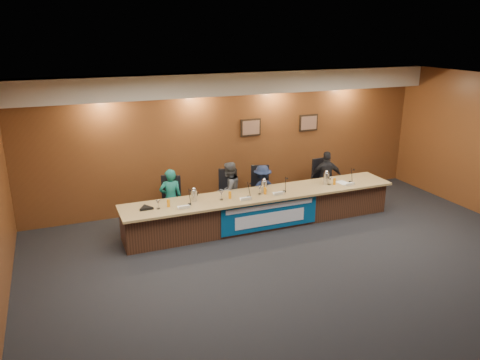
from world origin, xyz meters
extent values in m
plane|color=black|center=(0.00, 0.00, 0.00)|extent=(10.00, 10.00, 0.00)
cube|color=silver|center=(0.00, 0.00, 3.20)|extent=(10.00, 8.00, 0.04)
cube|color=#5C3117|center=(0.00, 4.00, 1.60)|extent=(10.00, 0.04, 3.20)
cube|color=beige|center=(0.00, 3.75, 2.95)|extent=(10.00, 0.50, 0.50)
cube|color=#402416|center=(0.00, 2.40, 0.35)|extent=(6.00, 0.80, 0.70)
cube|color=#9B7D4B|center=(0.00, 2.35, 0.72)|extent=(6.10, 0.95, 0.05)
cube|color=navy|center=(0.00, 1.99, 0.38)|extent=(2.20, 0.02, 0.65)
cube|color=silver|center=(0.00, 1.97, 0.58)|extent=(2.00, 0.01, 0.10)
cube|color=silver|center=(0.00, 1.97, 0.30)|extent=(1.60, 0.01, 0.28)
cube|color=black|center=(0.40, 3.97, 1.85)|extent=(0.52, 0.04, 0.42)
cube|color=black|center=(2.00, 3.97, 1.85)|extent=(0.52, 0.04, 0.42)
imported|color=#135D4F|center=(-1.86, 3.03, 0.66)|extent=(0.51, 0.37, 1.31)
imported|color=#434548|center=(-0.53, 3.03, 0.66)|extent=(0.79, 0.72, 1.32)
imported|color=#131D3A|center=(0.30, 3.03, 0.58)|extent=(0.75, 0.44, 1.16)
imported|color=black|center=(2.02, 3.03, 0.66)|extent=(0.84, 0.59, 1.32)
cube|color=black|center=(-1.86, 3.13, 0.48)|extent=(0.63, 0.63, 0.08)
cube|color=black|center=(-0.53, 3.13, 0.48)|extent=(0.63, 0.63, 0.08)
cube|color=black|center=(0.30, 3.13, 0.48)|extent=(0.61, 0.61, 0.08)
cube|color=black|center=(2.02, 3.13, 0.48)|extent=(0.51, 0.51, 0.08)
cube|color=white|center=(-1.82, 2.08, 0.80)|extent=(0.24, 0.08, 0.10)
cylinder|color=black|center=(-1.66, 2.29, 0.76)|extent=(0.07, 0.07, 0.02)
cylinder|color=orange|center=(-2.08, 2.32, 0.82)|extent=(0.06, 0.06, 0.15)
cylinder|color=silver|center=(-2.30, 2.29, 0.84)|extent=(0.08, 0.08, 0.18)
cube|color=white|center=(-0.51, 2.06, 0.80)|extent=(0.24, 0.08, 0.10)
cylinder|color=black|center=(-0.39, 2.24, 0.76)|extent=(0.07, 0.07, 0.02)
cylinder|color=orange|center=(-0.78, 2.31, 0.82)|extent=(0.06, 0.06, 0.15)
cylinder|color=silver|center=(-0.97, 2.30, 0.84)|extent=(0.08, 0.08, 0.18)
cube|color=white|center=(0.27, 2.11, 0.80)|extent=(0.24, 0.08, 0.10)
cylinder|color=black|center=(0.47, 2.27, 0.76)|extent=(0.07, 0.07, 0.02)
cylinder|color=orange|center=(0.01, 2.28, 0.82)|extent=(0.06, 0.06, 0.15)
cylinder|color=silver|center=(-0.10, 2.32, 0.84)|extent=(0.08, 0.08, 0.18)
cube|color=white|center=(2.02, 2.06, 0.80)|extent=(0.24, 0.08, 0.10)
cylinder|color=black|center=(2.18, 2.28, 0.76)|extent=(0.07, 0.07, 0.02)
cylinder|color=orange|center=(1.75, 2.28, 0.82)|extent=(0.06, 0.06, 0.15)
cylinder|color=silver|center=(1.64, 2.30, 0.84)|extent=(0.08, 0.08, 0.18)
cylinder|color=silver|center=(-1.51, 2.45, 0.87)|extent=(0.13, 0.13, 0.23)
cylinder|color=silver|center=(0.05, 2.41, 0.87)|extent=(0.12, 0.12, 0.25)
cylinder|color=silver|center=(1.58, 2.37, 0.88)|extent=(0.13, 0.13, 0.26)
cylinder|color=black|center=(-2.53, 2.36, 0.78)|extent=(0.32, 0.32, 0.05)
cube|color=white|center=(2.00, 2.31, 0.75)|extent=(0.26, 0.33, 0.01)
camera|label=1|loc=(-4.03, -6.25, 4.11)|focal=35.00mm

